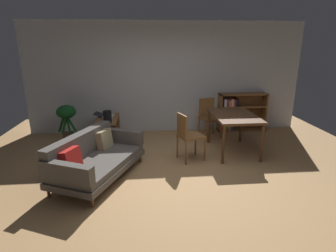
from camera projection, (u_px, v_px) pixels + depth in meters
ground_plane at (180, 178)px, 4.60m from camera, size 8.16×8.16×0.00m
back_wall_panel at (166, 78)px, 6.78m from camera, size 6.80×0.10×2.70m
fabric_couch at (94, 157)px, 4.57m from camera, size 1.52×1.95×0.74m
media_console at (108, 131)px, 6.24m from camera, size 0.46×1.10×0.55m
open_laptop at (105, 115)px, 6.37m from camera, size 0.48×0.36×0.08m
desk_speaker at (107, 117)px, 5.83m from camera, size 0.18×0.18×0.26m
potted_floor_plant at (67, 117)px, 6.20m from camera, size 0.49×0.43×0.85m
dining_table at (234, 119)px, 5.54m from camera, size 0.84×1.23×0.79m
dining_chair_near at (188, 134)px, 5.17m from camera, size 0.55×0.52×0.93m
dining_chair_far at (209, 115)px, 6.54m from camera, size 0.53×0.52×0.92m
bookshelf at (238, 112)px, 7.02m from camera, size 1.21×0.31×0.98m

